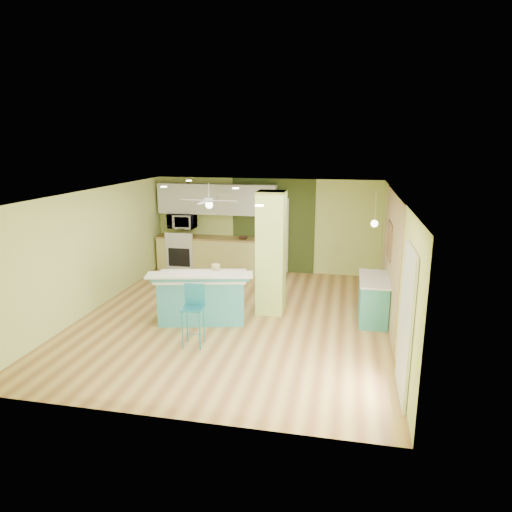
# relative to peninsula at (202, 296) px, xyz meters

# --- Properties ---
(floor) EXTENTS (6.00, 7.00, 0.01)m
(floor) POSITION_rel_peninsula_xyz_m (0.59, 0.22, -0.49)
(floor) COLOR #986435
(floor) RESTS_ON ground
(ceiling) EXTENTS (6.00, 7.00, 0.01)m
(ceiling) POSITION_rel_peninsula_xyz_m (0.59, 0.22, 2.02)
(ceiling) COLOR white
(ceiling) RESTS_ON wall_back
(wall_back) EXTENTS (6.00, 0.01, 2.50)m
(wall_back) POSITION_rel_peninsula_xyz_m (0.59, 3.73, 0.76)
(wall_back) COLOR #C8D471
(wall_back) RESTS_ON floor
(wall_front) EXTENTS (6.00, 0.01, 2.50)m
(wall_front) POSITION_rel_peninsula_xyz_m (0.59, -3.28, 0.76)
(wall_front) COLOR #C8D471
(wall_front) RESTS_ON floor
(wall_left) EXTENTS (0.01, 7.00, 2.50)m
(wall_left) POSITION_rel_peninsula_xyz_m (-2.41, 0.22, 0.76)
(wall_left) COLOR #C8D471
(wall_left) RESTS_ON floor
(wall_right) EXTENTS (0.01, 7.00, 2.50)m
(wall_right) POSITION_rel_peninsula_xyz_m (3.60, 0.22, 0.76)
(wall_right) COLOR #C8D471
(wall_right) RESTS_ON floor
(wood_panel) EXTENTS (0.02, 3.40, 2.50)m
(wood_panel) POSITION_rel_peninsula_xyz_m (3.58, 0.82, 0.76)
(wood_panel) COLOR #9C8159
(wood_panel) RESTS_ON floor
(olive_accent) EXTENTS (2.20, 0.02, 2.50)m
(olive_accent) POSITION_rel_peninsula_xyz_m (0.79, 3.71, 0.76)
(olive_accent) COLOR #38461C
(olive_accent) RESTS_ON floor
(interior_door) EXTENTS (0.82, 0.05, 2.00)m
(interior_door) POSITION_rel_peninsula_xyz_m (0.79, 3.68, 0.51)
(interior_door) COLOR silver
(interior_door) RESTS_ON floor
(french_door) EXTENTS (0.04, 1.08, 2.10)m
(french_door) POSITION_rel_peninsula_xyz_m (3.56, -2.08, 0.56)
(french_door) COLOR silver
(french_door) RESTS_ON floor
(column) EXTENTS (0.55, 0.55, 2.50)m
(column) POSITION_rel_peninsula_xyz_m (1.24, 0.72, 0.76)
(column) COLOR #B6CE5F
(column) RESTS_ON floor
(kitchen_run) EXTENTS (3.25, 0.63, 0.94)m
(kitchen_run) POSITION_rel_peninsula_xyz_m (-0.71, 3.42, -0.02)
(kitchen_run) COLOR #CAC16A
(kitchen_run) RESTS_ON floor
(stove) EXTENTS (0.76, 0.66, 1.08)m
(stove) POSITION_rel_peninsula_xyz_m (-1.66, 3.41, -0.03)
(stove) COLOR silver
(stove) RESTS_ON floor
(upper_cabinets) EXTENTS (3.20, 0.34, 0.80)m
(upper_cabinets) POSITION_rel_peninsula_xyz_m (-0.71, 3.54, 1.46)
(upper_cabinets) COLOR silver
(upper_cabinets) RESTS_ON wall_back
(microwave) EXTENTS (0.70, 0.48, 0.39)m
(microwave) POSITION_rel_peninsula_xyz_m (-1.66, 3.42, 0.86)
(microwave) COLOR white
(microwave) RESTS_ON wall_back
(ceiling_fan) EXTENTS (1.41, 1.41, 0.61)m
(ceiling_fan) POSITION_rel_peninsula_xyz_m (-0.51, 2.22, 1.59)
(ceiling_fan) COLOR white
(ceiling_fan) RESTS_ON ceiling
(pendant_lamp) EXTENTS (0.14, 0.14, 0.69)m
(pendant_lamp) POSITION_rel_peninsula_xyz_m (3.24, 0.97, 1.40)
(pendant_lamp) COLOR silver
(pendant_lamp) RESTS_ON ceiling
(wall_decor) EXTENTS (0.03, 0.90, 0.70)m
(wall_decor) POSITION_rel_peninsula_xyz_m (3.56, 1.02, 1.06)
(wall_decor) COLOR brown
(wall_decor) RESTS_ON wood_panel
(peninsula) EXTENTS (2.03, 1.42, 1.05)m
(peninsula) POSITION_rel_peninsula_xyz_m (0.00, 0.00, 0.00)
(peninsula) COLOR teal
(peninsula) RESTS_ON floor
(bar_stool) EXTENTS (0.38, 0.38, 1.08)m
(bar_stool) POSITION_rel_peninsula_xyz_m (0.21, -1.10, 0.23)
(bar_stool) COLOR teal
(bar_stool) RESTS_ON floor
(side_counter) EXTENTS (0.56, 1.32, 0.85)m
(side_counter) POSITION_rel_peninsula_xyz_m (3.29, 0.71, -0.06)
(side_counter) COLOR teal
(side_counter) RESTS_ON floor
(fruit_bowl) EXTENTS (0.30, 0.30, 0.06)m
(fruit_bowl) POSITION_rel_peninsula_xyz_m (0.05, 3.35, 0.49)
(fruit_bowl) COLOR #3B2418
(fruit_bowl) RESTS_ON kitchen_run
(canister) EXTENTS (0.17, 0.17, 0.19)m
(canister) POSITION_rel_peninsula_xyz_m (0.24, 0.16, 0.52)
(canister) COLOR gold
(canister) RESTS_ON peninsula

